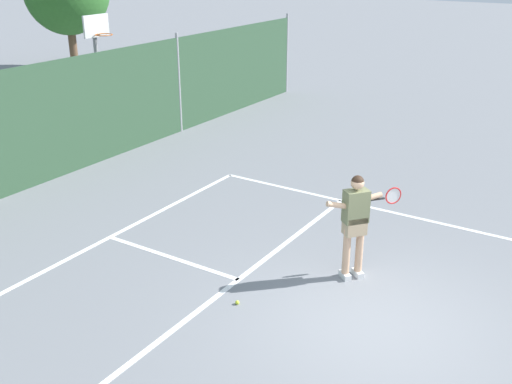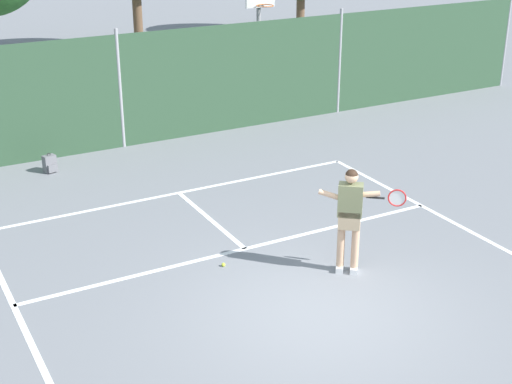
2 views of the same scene
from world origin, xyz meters
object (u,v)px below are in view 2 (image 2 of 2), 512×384
tennis_player (351,212)px  tennis_ball (223,265)px  basketball_hoop (260,30)px  backpack_grey (50,164)px

tennis_player → tennis_ball: (-1.78, 1.17, -1.08)m
basketball_hoop → backpack_grey: bearing=-161.4°
basketball_hoop → backpack_grey: basketball_hoop is taller
tennis_player → backpack_grey: bearing=114.2°
tennis_ball → backpack_grey: bearing=103.5°
basketball_hoop → tennis_player: (-3.52, -9.45, -1.20)m
basketball_hoop → backpack_grey: size_ratio=7.67×
basketball_hoop → tennis_ball: bearing=-122.6°
basketball_hoop → tennis_player: bearing=-110.4°
backpack_grey → tennis_ball: bearing=-76.5°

